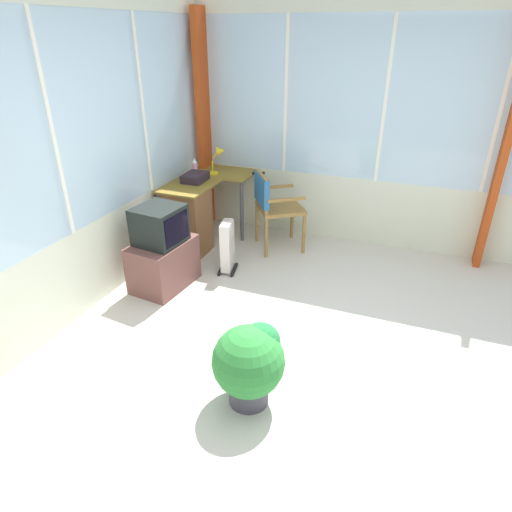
{
  "coord_description": "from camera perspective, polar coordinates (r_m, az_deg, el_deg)",
  "views": [
    {
      "loc": [
        -2.6,
        -0.48,
        2.31
      ],
      "look_at": [
        0.52,
        0.73,
        0.58
      ],
      "focal_mm": 30.87,
      "sensor_mm": 36.0,
      "label": 1
    }
  ],
  "objects": [
    {
      "name": "paper_tray",
      "position": [
        5.1,
        -7.9,
        10.06
      ],
      "size": [
        0.31,
        0.24,
        0.09
      ],
      "primitive_type": "cube",
      "rotation": [
        0.0,
        0.0,
        0.03
      ],
      "color": "#2B202A",
      "rests_on": "desk"
    },
    {
      "name": "tv_on_stand",
      "position": [
        4.38,
        -12.01,
        0.54
      ],
      "size": [
        0.68,
        0.51,
        0.84
      ],
      "color": "brown",
      "rests_on": "ground"
    },
    {
      "name": "desk",
      "position": [
        5.06,
        -8.62,
        5.04
      ],
      "size": [
        1.2,
        0.76,
        0.77
      ],
      "color": "olive",
      "rests_on": "ground"
    },
    {
      "name": "north_window_panel",
      "position": [
        3.87,
        -24.32,
        10.11
      ],
      "size": [
        4.76,
        0.07,
        2.64
      ],
      "color": "silver",
      "rests_on": "ground"
    },
    {
      "name": "desk_lamp",
      "position": [
        5.35,
        -4.83,
        12.79
      ],
      "size": [
        0.24,
        0.21,
        0.32
      ],
      "color": "yellow",
      "rests_on": "desk"
    },
    {
      "name": "ground",
      "position": [
        3.53,
        8.3,
        -14.49
      ],
      "size": [
        5.76,
        5.36,
        0.06
      ],
      "primitive_type": "cube",
      "color": "beige"
    },
    {
      "name": "space_heater",
      "position": [
        4.62,
        -3.7,
        1.35
      ],
      "size": [
        0.33,
        0.22,
        0.56
      ],
      "color": "silver",
      "rests_on": "ground"
    },
    {
      "name": "potted_plant",
      "position": [
        3.01,
        -0.78,
        -13.48
      ],
      "size": [
        0.49,
        0.49,
        0.59
      ],
      "color": "#42404A",
      "rests_on": "ground"
    },
    {
      "name": "curtain_east_far",
      "position": [
        5.09,
        29.53,
        12.14
      ],
      "size": [
        0.33,
        0.08,
        2.54
      ],
      "primitive_type": "cube",
      "rotation": [
        0.0,
        0.0,
        -0.02
      ],
      "color": "#B54218",
      "rests_on": "ground"
    },
    {
      "name": "wooden_armchair",
      "position": [
        4.98,
        1.89,
        7.19
      ],
      "size": [
        0.67,
        0.67,
        0.9
      ],
      "color": "olive",
      "rests_on": "ground"
    },
    {
      "name": "spray_bottle",
      "position": [
        5.27,
        -7.93,
        11.3
      ],
      "size": [
        0.06,
        0.06,
        0.22
      ],
      "color": "pink",
      "rests_on": "desk"
    },
    {
      "name": "curtain_corner",
      "position": [
        5.6,
        -6.66,
        16.51
      ],
      "size": [
        0.33,
        0.08,
        2.54
      ],
      "primitive_type": "cube",
      "rotation": [
        0.0,
        0.0,
        0.04
      ],
      "color": "#B54218",
      "rests_on": "ground"
    },
    {
      "name": "east_window_panel",
      "position": [
        5.13,
        15.99,
        15.22
      ],
      "size": [
        0.07,
        4.36,
        2.64
      ],
      "color": "silver",
      "rests_on": "ground"
    },
    {
      "name": "tv_remote",
      "position": [
        5.33,
        0.32,
        10.69
      ],
      "size": [
        0.1,
        0.15,
        0.02
      ],
      "primitive_type": "cube",
      "rotation": [
        0.0,
        0.0,
        0.44
      ],
      "color": "black",
      "rests_on": "desk"
    }
  ]
}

